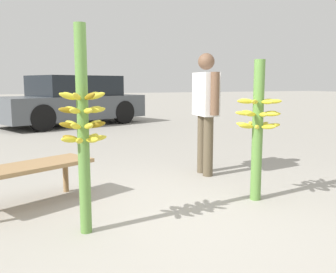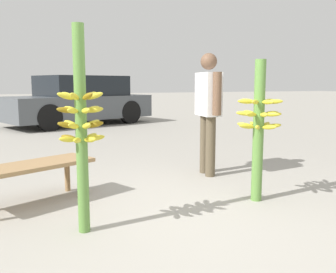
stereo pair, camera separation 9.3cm
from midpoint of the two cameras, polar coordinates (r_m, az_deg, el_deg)
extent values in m
plane|color=#9E998E|center=(3.25, 2.75, -13.74)|extent=(80.00, 80.00, 0.00)
cylinder|color=#5B8C3D|center=(3.03, -13.67, 0.75)|extent=(0.09, 0.09, 1.67)
ellipsoid|color=gold|center=(3.09, -12.35, 6.11)|extent=(0.15, 0.12, 0.08)
ellipsoid|color=gold|center=(3.12, -14.02, 6.08)|extent=(0.06, 0.15, 0.08)
ellipsoid|color=gold|center=(3.07, -15.57, 6.00)|extent=(0.14, 0.13, 0.08)
ellipsoid|color=gold|center=(2.98, -15.88, 5.92)|extent=(0.15, 0.06, 0.08)
ellipsoid|color=gold|center=(2.91, -14.63, 5.92)|extent=(0.11, 0.15, 0.08)
ellipsoid|color=olive|center=(2.92, -12.74, 5.99)|extent=(0.09, 0.15, 0.08)
ellipsoid|color=gold|center=(3.00, -11.75, 6.07)|extent=(0.15, 0.09, 0.08)
ellipsoid|color=gold|center=(2.92, -14.89, 3.79)|extent=(0.13, 0.14, 0.06)
ellipsoid|color=gold|center=(2.91, -12.97, 3.85)|extent=(0.07, 0.15, 0.06)
ellipsoid|color=gold|center=(2.99, -11.71, 3.99)|extent=(0.15, 0.11, 0.06)
ellipsoid|color=gold|center=(3.08, -12.04, 4.10)|extent=(0.15, 0.10, 0.06)
ellipsoid|color=gold|center=(3.13, -13.62, 4.11)|extent=(0.08, 0.15, 0.06)
ellipsoid|color=gold|center=(3.10, -15.31, 4.01)|extent=(0.12, 0.14, 0.06)
ellipsoid|color=olive|center=(3.00, -15.91, 3.87)|extent=(0.15, 0.05, 0.06)
ellipsoid|color=gold|center=(3.10, -15.24, 1.86)|extent=(0.13, 0.14, 0.07)
ellipsoid|color=olive|center=(3.01, -15.80, 1.65)|extent=(0.15, 0.05, 0.07)
ellipsoid|color=gold|center=(2.93, -14.77, 1.52)|extent=(0.13, 0.14, 0.07)
ellipsoid|color=gold|center=(2.93, -12.88, 1.57)|extent=(0.07, 0.15, 0.07)
ellipsoid|color=olive|center=(3.00, -11.66, 1.77)|extent=(0.15, 0.10, 0.07)
ellipsoid|color=gold|center=(3.09, -12.01, 1.95)|extent=(0.15, 0.10, 0.07)
ellipsoid|color=olive|center=(3.14, -13.58, 1.99)|extent=(0.08, 0.15, 0.07)
ellipsoid|color=gold|center=(2.93, -14.22, -0.63)|extent=(0.10, 0.15, 0.06)
ellipsoid|color=gold|center=(2.95, -12.35, -0.52)|extent=(0.10, 0.15, 0.06)
ellipsoid|color=gold|center=(3.04, -11.51, -0.25)|extent=(0.15, 0.07, 0.06)
ellipsoid|color=gold|center=(3.13, -12.27, -0.03)|extent=(0.14, 0.13, 0.06)
ellipsoid|color=gold|center=(3.15, -14.00, -0.03)|extent=(0.04, 0.15, 0.06)
ellipsoid|color=olive|center=(3.10, -15.47, -0.22)|extent=(0.14, 0.12, 0.06)
ellipsoid|color=gold|center=(3.00, -15.62, -0.49)|extent=(0.15, 0.08, 0.06)
cylinder|color=#5B8C3D|center=(3.92, 12.82, 0.80)|extent=(0.11, 0.11, 1.45)
ellipsoid|color=gold|center=(3.84, 11.04, 5.27)|extent=(0.19, 0.09, 0.06)
ellipsoid|color=gold|center=(3.76, 12.39, 5.17)|extent=(0.17, 0.15, 0.06)
ellipsoid|color=gold|center=(3.78, 14.20, 5.13)|extent=(0.05, 0.18, 0.06)
ellipsoid|color=gold|center=(3.89, 15.02, 5.18)|extent=(0.17, 0.15, 0.06)
ellipsoid|color=gold|center=(4.00, 14.28, 5.28)|extent=(0.19, 0.08, 0.06)
ellipsoid|color=gold|center=(4.03, 12.61, 5.36)|extent=(0.12, 0.18, 0.06)
ellipsoid|color=gold|center=(3.96, 11.18, 5.35)|extent=(0.12, 0.18, 0.06)
ellipsoid|color=gold|center=(3.86, 14.86, 3.33)|extent=(0.14, 0.17, 0.06)
ellipsoid|color=gold|center=(3.98, 14.59, 3.48)|extent=(0.18, 0.06, 0.06)
ellipsoid|color=olive|center=(4.04, 13.10, 3.60)|extent=(0.16, 0.17, 0.06)
ellipsoid|color=gold|center=(4.00, 11.47, 3.60)|extent=(0.07, 0.19, 0.06)
ellipsoid|color=gold|center=(3.89, 10.86, 3.49)|extent=(0.18, 0.13, 0.06)
ellipsoid|color=gold|center=(3.78, 11.80, 3.34)|extent=(0.19, 0.11, 0.06)
ellipsoid|color=gold|center=(3.77, 13.62, 3.26)|extent=(0.09, 0.19, 0.06)
ellipsoid|color=gold|center=(3.78, 12.73, 1.40)|extent=(0.15, 0.17, 0.07)
ellipsoid|color=gold|center=(3.82, 14.40, 1.43)|extent=(0.08, 0.19, 0.07)
ellipsoid|color=gold|center=(3.94, 14.83, 1.60)|extent=(0.18, 0.12, 0.07)
ellipsoid|color=gold|center=(4.04, 13.79, 1.79)|extent=(0.19, 0.12, 0.07)
ellipsoid|color=gold|center=(4.04, 12.09, 1.86)|extent=(0.09, 0.19, 0.07)
ellipsoid|color=gold|center=(3.95, 10.91, 1.75)|extent=(0.15, 0.17, 0.07)
ellipsoid|color=gold|center=(3.84, 11.15, 1.55)|extent=(0.18, 0.05, 0.07)
cylinder|color=brown|center=(4.89, 5.60, -1.50)|extent=(0.14, 0.14, 0.79)
cylinder|color=brown|center=(5.07, 4.70, -1.13)|extent=(0.14, 0.14, 0.79)
cube|color=white|center=(4.91, 5.24, 6.44)|extent=(0.25, 0.48, 0.56)
cylinder|color=brown|center=(4.65, 6.60, 6.50)|extent=(0.12, 0.12, 0.53)
cylinder|color=brown|center=(5.18, 4.03, 6.70)|extent=(0.12, 0.12, 0.53)
sphere|color=brown|center=(4.92, 5.31, 11.32)|extent=(0.21, 0.21, 0.21)
cube|color=#99754C|center=(3.93, -21.44, -4.38)|extent=(1.38, 0.95, 0.04)
cylinder|color=#99754C|center=(4.37, -15.93, -5.70)|extent=(0.06, 0.06, 0.38)
cylinder|color=#99754C|center=(4.11, -13.55, -6.48)|extent=(0.06, 0.06, 0.38)
cube|color=#4C5156|center=(11.19, -14.86, 4.34)|extent=(4.52, 3.19, 0.65)
cube|color=black|center=(11.25, -14.24, 7.50)|extent=(2.73, 2.37, 0.57)
cylinder|color=black|center=(9.88, -18.89, 2.70)|extent=(0.71, 0.44, 0.68)
cylinder|color=black|center=(11.36, -22.54, 3.18)|extent=(0.71, 0.44, 0.68)
cylinder|color=black|center=(11.25, -7.04, 3.70)|extent=(0.71, 0.44, 0.68)
cylinder|color=black|center=(12.57, -11.63, 4.06)|extent=(0.71, 0.44, 0.68)
camera|label=1|loc=(0.05, -90.72, -0.10)|focal=40.00mm
camera|label=2|loc=(0.05, 89.28, 0.10)|focal=40.00mm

